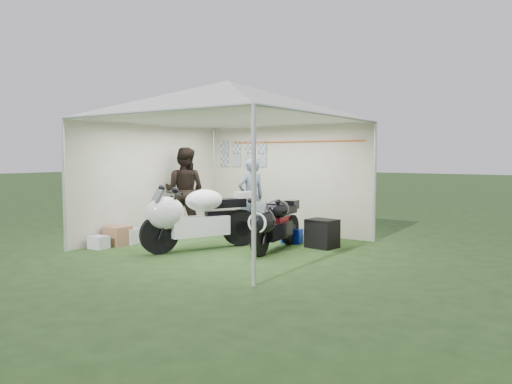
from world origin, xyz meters
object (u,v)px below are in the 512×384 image
at_px(person_dark_jacket, 184,191).
at_px(equipment_box, 322,233).
at_px(motorcycle_black, 274,222).
at_px(motorcycle_white, 195,216).
at_px(crate_0, 127,236).
at_px(crate_2, 99,242).
at_px(paddock_stand, 292,236).
at_px(canopy_tent, 228,105).
at_px(person_blue_jacket, 251,198).
at_px(crate_1, 118,236).

relative_size(person_dark_jacket, equipment_box, 3.56).
bearing_deg(motorcycle_black, motorcycle_white, -155.33).
height_order(crate_0, crate_2, crate_0).
xyz_separation_m(paddock_stand, equipment_box, (0.68, -0.08, 0.12)).
height_order(canopy_tent, person_dark_jacket, canopy_tent).
distance_m(canopy_tent, person_blue_jacket, 2.07).
distance_m(paddock_stand, crate_0, 3.12).
bearing_deg(motorcycle_black, person_blue_jacket, 132.09).
distance_m(person_dark_jacket, crate_1, 1.83).
relative_size(motorcycle_white, crate_2, 6.76).
bearing_deg(equipment_box, canopy_tent, -149.97).
bearing_deg(crate_2, person_blue_jacket, 59.97).
relative_size(person_blue_jacket, equipment_box, 3.13).
bearing_deg(equipment_box, crate_0, -151.55).
bearing_deg(crate_1, equipment_box, 31.29).
distance_m(person_dark_jacket, crate_2, 2.25).
xyz_separation_m(motorcycle_black, person_dark_jacket, (-2.55, 0.47, 0.41)).
relative_size(canopy_tent, motorcycle_white, 2.69).
bearing_deg(motorcycle_black, crate_0, -168.36).
bearing_deg(crate_1, motorcycle_white, 16.35).
distance_m(canopy_tent, crate_0, 3.13).
height_order(person_dark_jacket, equipment_box, person_dark_jacket).
relative_size(equipment_box, crate_2, 1.66).
distance_m(crate_0, crate_1, 0.22).
height_order(canopy_tent, motorcycle_white, canopy_tent).
relative_size(motorcycle_white, motorcycle_black, 1.14).
xyz_separation_m(paddock_stand, crate_0, (-2.54, -1.82, 0.00)).
height_order(motorcycle_white, equipment_box, motorcycle_white).
relative_size(motorcycle_white, crate_0, 4.95).
height_order(motorcycle_black, person_dark_jacket, person_dark_jacket).
distance_m(person_blue_jacket, crate_0, 2.54).
xyz_separation_m(person_dark_jacket, crate_1, (-0.12, -1.67, -0.74)).
bearing_deg(person_dark_jacket, equipment_box, 163.62).
height_order(person_blue_jacket, equipment_box, person_blue_jacket).
xyz_separation_m(canopy_tent, equipment_box, (1.47, 0.85, -2.32)).
bearing_deg(motorcycle_black, person_dark_jacket, 160.95).
xyz_separation_m(motorcycle_white, crate_1, (-1.52, -0.45, -0.44)).
bearing_deg(crate_0, motorcycle_black, 20.34).
bearing_deg(crate_2, crate_1, 90.00).
height_order(motorcycle_black, crate_1, motorcycle_black).
distance_m(motorcycle_white, paddock_stand, 1.94).
height_order(paddock_stand, person_dark_jacket, person_dark_jacket).
height_order(paddock_stand, crate_0, crate_0).
height_order(canopy_tent, crate_1, canopy_tent).
bearing_deg(person_dark_jacket, crate_2, 64.97).
relative_size(motorcycle_white, paddock_stand, 5.74).
xyz_separation_m(motorcycle_black, crate_0, (-2.67, -0.99, -0.37)).
relative_size(person_dark_jacket, crate_1, 4.64).
bearing_deg(person_blue_jacket, motorcycle_white, 25.63).
xyz_separation_m(motorcycle_white, paddock_stand, (1.02, 1.59, -0.48)).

